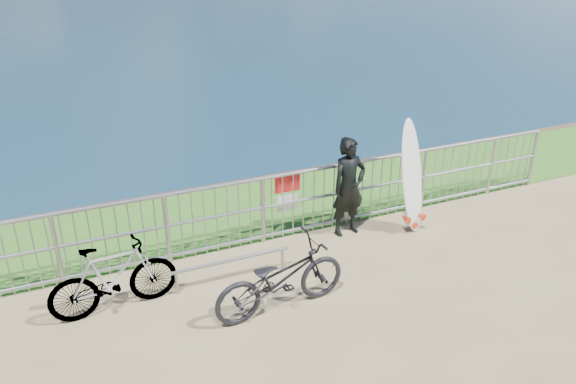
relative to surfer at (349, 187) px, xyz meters
name	(u,v)px	position (x,y,z in m)	size (l,w,h in m)	color
grass_strip	(268,207)	(-0.86, 1.35, -0.80)	(120.00, 120.00, 0.00)	#275D19
railing	(293,203)	(-0.84, 0.25, -0.24)	(10.06, 0.10, 1.13)	gray
surfer	(349,187)	(0.00, 0.00, 0.00)	(0.59, 0.39, 1.63)	black
surfboard	(412,180)	(1.00, -0.28, 0.05)	(0.60, 0.57, 1.88)	white
bicycle_near	(280,278)	(-1.78, -1.47, -0.34)	(0.64, 1.82, 0.96)	black
bicycle_far	(113,278)	(-3.75, -0.63, -0.32)	(0.46, 1.64, 0.99)	black
bike_rack	(231,263)	(-2.17, -0.60, -0.51)	(1.75, 0.05, 0.37)	gray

